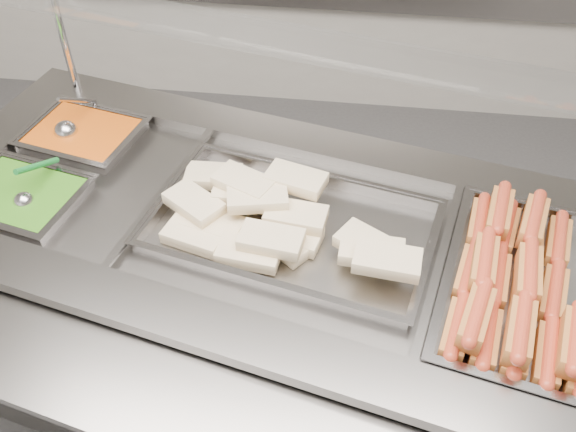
# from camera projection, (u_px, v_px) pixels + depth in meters

# --- Properties ---
(steam_counter) EXTENTS (2.11, 1.29, 0.94)m
(steam_counter) POSITION_uv_depth(u_px,v_px,m) (272.00, 326.00, 2.01)
(steam_counter) COLOR slate
(steam_counter) RESTS_ON ground
(tray_rail) EXTENTS (1.90, 0.79, 0.05)m
(tray_rail) POSITION_uv_depth(u_px,v_px,m) (177.00, 399.00, 1.36)
(tray_rail) COLOR slate
(tray_rail) RESTS_ON steam_counter
(sneeze_guard) EXTENTS (1.75, 0.69, 0.46)m
(sneeze_guard) POSITION_uv_depth(u_px,v_px,m) (300.00, 46.00, 1.58)
(sneeze_guard) COLOR silver
(sneeze_guard) RESTS_ON steam_counter
(pan_hotdogs) EXTENTS (0.48, 0.64, 0.10)m
(pan_hotdogs) POSITION_uv_depth(u_px,v_px,m) (521.00, 296.00, 1.55)
(pan_hotdogs) COLOR gray
(pan_hotdogs) RESTS_ON steam_counter
(pan_wraps) EXTENTS (0.79, 0.57, 0.07)m
(pan_wraps) POSITION_uv_depth(u_px,v_px,m) (292.00, 231.00, 1.69)
(pan_wraps) COLOR gray
(pan_wraps) RESTS_ON steam_counter
(pan_beans) EXTENTS (0.36, 0.32, 0.10)m
(pan_beans) POSITION_uv_depth(u_px,v_px,m) (85.00, 143.00, 1.99)
(pan_beans) COLOR gray
(pan_beans) RESTS_ON steam_counter
(pan_peas) EXTENTS (0.36, 0.32, 0.10)m
(pan_peas) POSITION_uv_depth(u_px,v_px,m) (24.00, 205.00, 1.78)
(pan_peas) COLOR gray
(pan_peas) RESTS_ON steam_counter
(hotdogs_in_buns) EXTENTS (0.37, 0.59, 0.12)m
(hotdogs_in_buns) POSITION_uv_depth(u_px,v_px,m) (515.00, 285.00, 1.51)
(hotdogs_in_buns) COLOR #A15F21
(hotdogs_in_buns) RESTS_ON pan_hotdogs
(tortilla_wraps) EXTENTS (0.68, 0.42, 0.10)m
(tortilla_wraps) POSITION_uv_depth(u_px,v_px,m) (268.00, 219.00, 1.66)
(tortilla_wraps) COLOR beige
(tortilla_wraps) RESTS_ON pan_wraps
(ladle) EXTENTS (0.08, 0.20, 0.16)m
(ladle) POSITION_uv_depth(u_px,v_px,m) (67.00, 130.00, 1.95)
(ladle) COLOR #BBBBC0
(ladle) RESTS_ON pan_beans
(serving_spoon) EXTENTS (0.07, 0.19, 0.14)m
(serving_spoon) POSITION_uv_depth(u_px,v_px,m) (27.00, 195.00, 1.73)
(serving_spoon) COLOR #BBBBC0
(serving_spoon) RESTS_ON pan_peas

